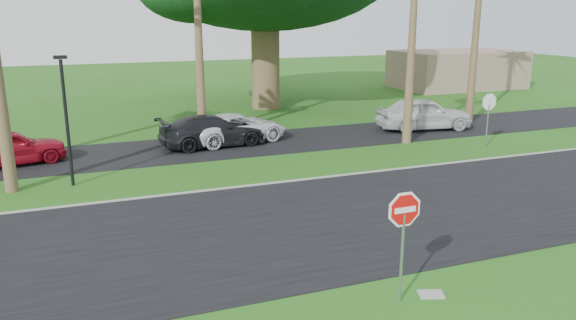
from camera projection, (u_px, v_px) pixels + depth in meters
The scene contains 13 objects.
ground at pixel (321, 251), 14.72m from camera, with size 120.00×120.00×0.00m, color #244B12.
road at pixel (293, 225), 16.52m from camera, with size 120.00×8.00×0.02m, color black.
parking_strip at pixel (210, 147), 25.99m from camera, with size 120.00×5.00×0.02m, color black.
curb at pixel (252, 185), 20.16m from camera, with size 120.00×0.12×0.06m, color gray.
stop_sign_near at pixel (404, 224), 11.73m from camera, with size 1.05×0.07×2.62m.
stop_sign_far at pixel (489, 109), 25.65m from camera, with size 1.05×0.07×2.62m.
streetlight_right at pixel (66, 113), 19.62m from camera, with size 0.45×0.25×4.64m.
building_far at pixel (457, 69), 46.13m from camera, with size 10.00×6.00×3.00m, color gray.
car_red at pixel (9, 148), 22.73m from camera, with size 1.73×4.30×1.47m, color maroon.
car_dark at pixel (213, 131), 25.98m from camera, with size 2.02×4.98×1.45m, color black.
car_minivan at pixel (237, 128), 26.84m from camera, with size 2.26×4.91×1.36m, color silver.
car_pickup at pixel (424, 114), 29.66m from camera, with size 2.00×4.98×1.70m, color silver.
utility_slab at pixel (431, 294), 12.40m from camera, with size 0.55×0.35×0.06m, color gray.
Camera 1 is at (-5.72, -12.39, 6.07)m, focal length 35.00 mm.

